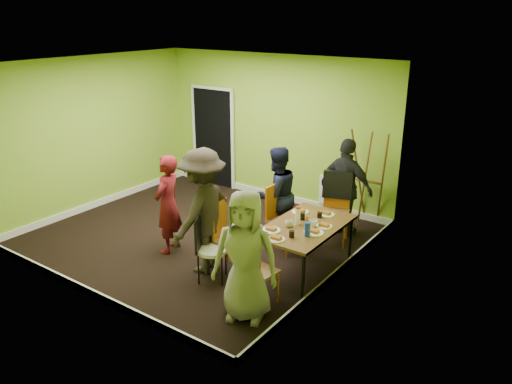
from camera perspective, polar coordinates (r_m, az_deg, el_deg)
ground at (r=8.39m, az=-6.52°, el=-5.00°), size 5.00×5.00×0.00m
room_walls at (r=8.07m, az=-6.71°, el=1.53°), size 5.04×4.54×2.82m
dining_table at (r=6.93m, az=5.58°, el=-4.19°), size 0.90×1.50×0.75m
chair_left_far at (r=7.70m, az=2.70°, el=-2.50°), size 0.45×0.44×1.03m
chair_left_near at (r=7.10m, az=-3.35°, el=-4.62°), size 0.49×0.49×1.02m
chair_back_end at (r=8.08m, az=9.24°, el=-0.01°), size 0.60×0.66×1.13m
chair_front_end at (r=6.22m, az=-0.16°, el=-8.61°), size 0.45×0.46×0.97m
chair_bentwood at (r=6.87m, az=-5.61°, el=-6.14°), size 0.49×0.48×0.92m
easel at (r=8.66m, az=12.72°, el=1.40°), size 0.68×0.64×1.69m
plate_near_left at (r=7.34m, az=5.09°, el=-2.25°), size 0.25×0.25×0.01m
plate_near_right at (r=6.71m, az=1.74°, el=-4.38°), size 0.26×0.26×0.01m
plate_far_back at (r=7.29m, az=7.97°, el=-2.53°), size 0.26×0.26×0.01m
plate_far_front at (r=6.46m, az=2.31°, el=-5.40°), size 0.23×0.23×0.01m
plate_wall_back at (r=6.88m, az=7.78°, el=-3.91°), size 0.23×0.23×0.01m
plate_wall_front at (r=6.68m, az=6.61°, el=-4.62°), size 0.27×0.27×0.01m
thermos at (r=6.87m, az=4.80°, el=-2.81°), size 0.07×0.07×0.24m
blue_bottle at (r=6.55m, az=5.90°, el=-4.25°), size 0.08×0.08×0.19m
orange_bottle at (r=7.02m, az=5.84°, el=-3.04°), size 0.04×0.04×0.08m
glass_mid at (r=7.06m, az=5.33°, el=-2.76°), size 0.07×0.07×0.11m
glass_back at (r=7.16m, az=7.28°, el=-2.59°), size 0.07×0.07×0.08m
glass_front at (r=6.51m, az=4.10°, el=-4.82°), size 0.07×0.07×0.09m
cup_a at (r=6.83m, az=3.78°, el=-3.61°), size 0.11×0.11×0.09m
cup_b at (r=6.84m, az=6.60°, el=-3.60°), size 0.11×0.11×0.10m
person_standing at (r=7.66m, az=-10.04°, el=-1.40°), size 0.50×0.64×1.54m
person_left_far at (r=7.92m, az=2.36°, el=-0.31°), size 0.82×0.92×1.56m
person_left_near at (r=6.98m, az=-6.07°, el=-2.20°), size 0.74×1.20×1.80m
person_back_end at (r=8.24m, az=10.27°, el=0.47°), size 1.00×0.52×1.63m
person_front_end at (r=5.90m, az=-1.22°, el=-7.36°), size 0.93×0.77×1.63m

